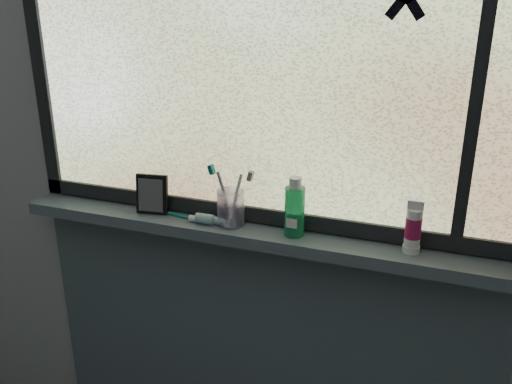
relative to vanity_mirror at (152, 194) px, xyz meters
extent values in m
cube|color=#9EA3A8|center=(0.36, 0.07, 0.16)|extent=(3.00, 0.01, 2.50)
cube|color=#46545E|center=(0.36, 0.00, -0.09)|extent=(1.62, 0.14, 0.04)
cube|color=#46545E|center=(0.36, 0.05, -0.60)|extent=(1.62, 0.02, 0.98)
cube|color=silver|center=(0.36, 0.05, 0.44)|extent=(1.50, 0.01, 1.00)
cube|color=black|center=(0.36, 0.04, -0.04)|extent=(1.60, 0.03, 0.05)
cube|color=black|center=(-0.42, 0.04, 0.44)|extent=(0.05, 0.03, 1.10)
cube|color=black|center=(0.96, 0.04, 0.44)|extent=(0.03, 0.03, 1.00)
cube|color=black|center=(0.00, 0.00, 0.00)|extent=(0.11, 0.07, 0.13)
cylinder|color=#BEAFE7|center=(0.28, 0.00, -0.01)|extent=(0.09, 0.09, 0.11)
cylinder|color=#21AC64|center=(0.49, 0.00, 0.03)|extent=(0.06, 0.06, 0.15)
cylinder|color=silver|center=(0.84, 0.00, 0.02)|extent=(0.05, 0.05, 0.11)
camera|label=1|loc=(0.91, -1.53, 0.70)|focal=40.00mm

